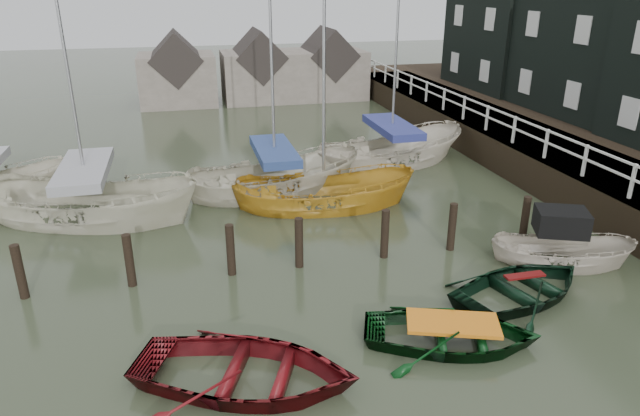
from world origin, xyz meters
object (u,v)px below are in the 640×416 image
object	(u,v)px
sailboat_b	(276,190)
sailboat_c	(324,206)
rowboat_green	(451,344)
motorboat	(559,260)
sailboat_d	(391,163)
rowboat_red	(247,385)
rowboat_dkgreen	(521,297)
sailboat_a	(91,217)

from	to	relation	value
sailboat_b	sailboat_c	world-z (taller)	sailboat_b
rowboat_green	motorboat	xyz separation A→B (m)	(4.47, 2.67, 0.12)
sailboat_d	rowboat_red	bearing A→B (deg)	135.44
motorboat	sailboat_d	bearing A→B (deg)	30.26
rowboat_green	motorboat	size ratio (longest dim) A/B	0.93
rowboat_dkgreen	sailboat_d	distance (m)	10.94
motorboat	rowboat_dkgreen	bearing A→B (deg)	146.74
rowboat_green	rowboat_dkgreen	size ratio (longest dim) A/B	0.96
rowboat_dkgreen	sailboat_d	bearing A→B (deg)	-19.68
rowboat_red	rowboat_dkgreen	size ratio (longest dim) A/B	1.13
rowboat_red	sailboat_c	bearing A→B (deg)	-0.26
sailboat_b	sailboat_d	xyz separation A→B (m)	(5.23, 2.13, -0.00)
rowboat_green	sailboat_a	distance (m)	12.22
sailboat_a	sailboat_b	size ratio (longest dim) A/B	1.00
motorboat	sailboat_b	bearing A→B (deg)	63.75
rowboat_dkgreen	sailboat_d	world-z (taller)	sailboat_d
rowboat_dkgreen	rowboat_green	bearing A→B (deg)	102.09
rowboat_green	sailboat_c	distance (m)	8.35
sailboat_a	sailboat_b	bearing A→B (deg)	-59.47
rowboat_red	sailboat_c	size ratio (longest dim) A/B	0.38
motorboat	sailboat_c	world-z (taller)	sailboat_c
sailboat_c	sailboat_d	distance (m)	5.54
rowboat_green	sailboat_c	bearing A→B (deg)	24.71
sailboat_b	sailboat_c	bearing A→B (deg)	-153.16
rowboat_red	sailboat_d	size ratio (longest dim) A/B	0.35
rowboat_dkgreen	sailboat_b	xyz separation A→B (m)	(-4.56, 8.79, 0.06)
sailboat_a	motorboat	bearing A→B (deg)	-96.32
motorboat	sailboat_b	world-z (taller)	sailboat_b
rowboat_red	sailboat_c	distance (m)	9.36
rowboat_red	motorboat	bearing A→B (deg)	-48.67
rowboat_red	motorboat	distance (m)	9.31
rowboat_dkgreen	sailboat_c	distance (m)	7.67
sailboat_a	rowboat_dkgreen	bearing A→B (deg)	-105.23
rowboat_green	rowboat_red	bearing A→B (deg)	113.69
sailboat_a	sailboat_b	distance (m)	6.30
sailboat_b	motorboat	bearing A→B (deg)	-148.62
rowboat_green	sailboat_b	distance (m)	10.35
sailboat_d	motorboat	bearing A→B (deg)	174.03
rowboat_red	sailboat_b	bearing A→B (deg)	10.28
rowboat_dkgreen	sailboat_b	world-z (taller)	sailboat_b
rowboat_green	rowboat_dkgreen	distance (m)	2.86
rowboat_red	rowboat_green	bearing A→B (deg)	-63.43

